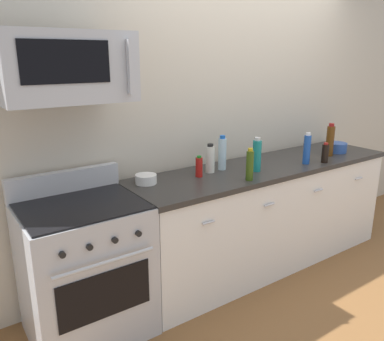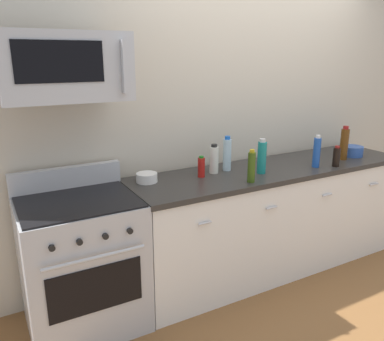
% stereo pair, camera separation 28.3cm
% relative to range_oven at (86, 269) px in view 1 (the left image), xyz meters
% --- Properties ---
extents(ground_plane, '(6.73, 6.73, 0.00)m').
position_rel_range_oven_xyz_m(ground_plane, '(1.63, -0.00, -0.47)').
color(ground_plane, brown).
extents(back_wall, '(5.61, 0.10, 2.70)m').
position_rel_range_oven_xyz_m(back_wall, '(1.63, 0.41, 0.88)').
color(back_wall, beige).
rests_on(back_wall, ground_plane).
extents(counter_unit, '(2.52, 0.66, 0.92)m').
position_rel_range_oven_xyz_m(counter_unit, '(1.63, -0.00, -0.01)').
color(counter_unit, white).
rests_on(counter_unit, ground_plane).
extents(range_oven, '(0.76, 0.69, 1.07)m').
position_rel_range_oven_xyz_m(range_oven, '(0.00, 0.00, 0.00)').
color(range_oven, '#B7BABF').
rests_on(range_oven, ground_plane).
extents(microwave, '(0.74, 0.44, 0.40)m').
position_rel_range_oven_xyz_m(microwave, '(0.00, 0.04, 1.28)').
color(microwave, '#B7BABF').
extents(bottle_soy_sauce_dark, '(0.06, 0.06, 0.18)m').
position_rel_range_oven_xyz_m(bottle_soy_sauce_dark, '(2.09, -0.23, 0.53)').
color(bottle_soy_sauce_dark, black).
rests_on(bottle_soy_sauce_dark, countertop_slab).
extents(bottle_soda_blue, '(0.06, 0.06, 0.27)m').
position_rel_range_oven_xyz_m(bottle_soda_blue, '(1.93, -0.17, 0.58)').
color(bottle_soda_blue, '#1E4CA5').
rests_on(bottle_soda_blue, countertop_slab).
extents(bottle_vinegar_white, '(0.07, 0.07, 0.23)m').
position_rel_range_oven_xyz_m(bottle_vinegar_white, '(1.10, 0.10, 0.56)').
color(bottle_vinegar_white, silver).
rests_on(bottle_vinegar_white, countertop_slab).
extents(bottle_water_clear, '(0.07, 0.07, 0.28)m').
position_rel_range_oven_xyz_m(bottle_water_clear, '(1.23, 0.11, 0.58)').
color(bottle_water_clear, silver).
rests_on(bottle_water_clear, countertop_slab).
extents(bottle_wine_amber, '(0.07, 0.07, 0.30)m').
position_rel_range_oven_xyz_m(bottle_wine_amber, '(2.33, -0.10, 0.59)').
color(bottle_wine_amber, '#59330F').
rests_on(bottle_wine_amber, countertop_slab).
extents(bottle_hot_sauce_red, '(0.05, 0.05, 0.16)m').
position_rel_range_oven_xyz_m(bottle_hot_sauce_red, '(0.96, 0.05, 0.53)').
color(bottle_hot_sauce_red, '#B21914').
rests_on(bottle_hot_sauce_red, countertop_slab).
extents(bottle_olive_oil, '(0.06, 0.06, 0.24)m').
position_rel_range_oven_xyz_m(bottle_olive_oil, '(1.21, -0.23, 0.57)').
color(bottle_olive_oil, '#385114').
rests_on(bottle_olive_oil, countertop_slab).
extents(bottle_sparkling_teal, '(0.07, 0.07, 0.28)m').
position_rel_range_oven_xyz_m(bottle_sparkling_teal, '(1.42, -0.09, 0.58)').
color(bottle_sparkling_teal, '#197F7A').
rests_on(bottle_sparkling_teal, countertop_slab).
extents(bowl_white_ceramic, '(0.16, 0.16, 0.07)m').
position_rel_range_oven_xyz_m(bowl_white_ceramic, '(0.54, 0.14, 0.49)').
color(bowl_white_ceramic, white).
rests_on(bowl_white_ceramic, countertop_slab).
extents(bowl_blue_mixing, '(0.19, 0.19, 0.09)m').
position_rel_range_oven_xyz_m(bowl_blue_mixing, '(2.51, -0.05, 0.50)').
color(bowl_blue_mixing, '#2D519E').
rests_on(bowl_blue_mixing, countertop_slab).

